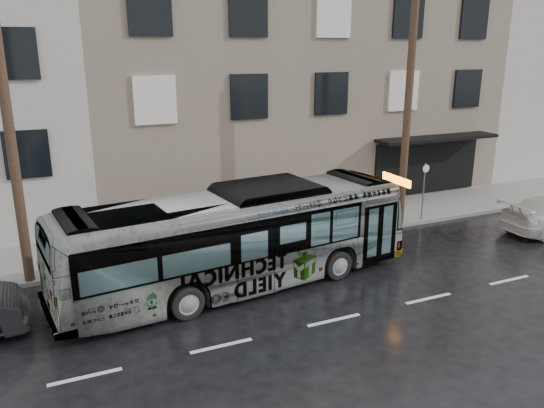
{
  "coord_description": "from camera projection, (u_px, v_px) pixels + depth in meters",
  "views": [
    {
      "loc": [
        -6.73,
        -13.58,
        7.05
      ],
      "look_at": [
        0.37,
        2.5,
        1.89
      ],
      "focal_mm": 35.0,
      "sensor_mm": 36.0,
      "label": 1
    }
  ],
  "objects": [
    {
      "name": "ground",
      "position": [
        293.0,
        284.0,
        16.51
      ],
      "size": [
        120.0,
        120.0,
        0.0
      ],
      "primitive_type": "plane",
      "color": "black",
      "rests_on": "ground"
    },
    {
      "name": "utility_pole_rear",
      "position": [
        10.0,
        136.0,
        15.19
      ],
      "size": [
        0.3,
        0.3,
        9.0
      ],
      "primitive_type": "cylinder",
      "color": "#4A3525",
      "rests_on": "sidewalk"
    },
    {
      "name": "sidewalk",
      "position": [
        239.0,
        234.0,
        20.79
      ],
      "size": [
        90.0,
        3.6,
        0.15
      ],
      "primitive_type": "cube",
      "color": "gray",
      "rests_on": "ground"
    },
    {
      "name": "bus",
      "position": [
        238.0,
        239.0,
        15.96
      ],
      "size": [
        11.35,
        3.91,
        3.1
      ],
      "primitive_type": "imported",
      "rotation": [
        0.0,
        0.0,
        1.69
      ],
      "color": "#B2B2B2",
      "rests_on": "ground"
    },
    {
      "name": "building_filler",
      "position": [
        534.0,
        65.0,
        35.27
      ],
      "size": [
        18.0,
        12.0,
        12.0
      ],
      "primitive_type": "cube",
      "color": "#B6B3AC",
      "rests_on": "ground"
    },
    {
      "name": "utility_pole_front",
      "position": [
        407.0,
        113.0,
        20.62
      ],
      "size": [
        0.3,
        0.3,
        9.0
      ],
      "primitive_type": "cylinder",
      "color": "#4A3525",
      "rests_on": "sidewalk"
    },
    {
      "name": "sign_post",
      "position": [
        423.0,
        192.0,
        21.98
      ],
      "size": [
        0.06,
        0.06,
        2.4
      ],
      "primitive_type": "cylinder",
      "color": "slate",
      "rests_on": "sidewalk"
    },
    {
      "name": "building_taupe",
      "position": [
        274.0,
        79.0,
        28.05
      ],
      "size": [
        20.0,
        12.0,
        11.0
      ],
      "primitive_type": "cube",
      "color": "gray",
      "rests_on": "ground"
    }
  ]
}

